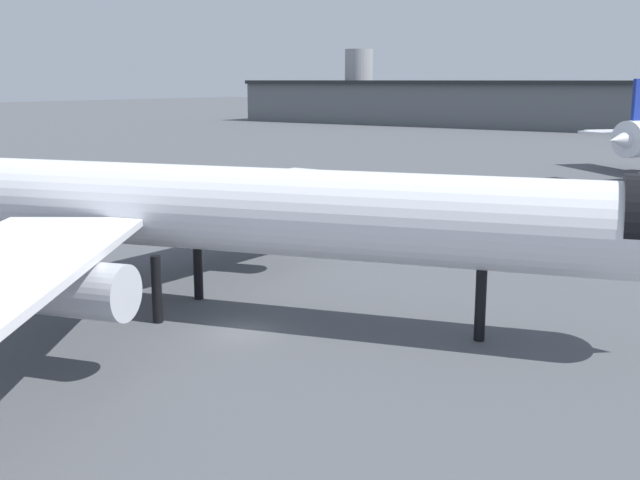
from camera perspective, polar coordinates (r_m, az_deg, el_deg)
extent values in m
plane|color=#4C4F54|center=(45.64, -5.83, -6.74)|extent=(900.00, 900.00, 0.00)
cylinder|color=white|center=(47.79, -7.86, 2.34)|extent=(49.59, 22.36, 5.16)
cube|color=white|center=(62.11, -5.43, 3.93)|extent=(8.99, 23.20, 0.41)
cylinder|color=#B7BAC1|center=(59.40, -5.38, 1.92)|extent=(7.67, 5.12, 2.84)
cube|color=white|center=(38.48, -22.36, -1.69)|extent=(20.56, 23.06, 0.41)
cylinder|color=#B7BAC1|center=(40.20, -18.31, -3.35)|extent=(7.67, 5.12, 2.84)
cylinder|color=black|center=(44.33, 11.69, -4.69)|extent=(0.62, 0.62, 4.13)
cylinder|color=black|center=(52.21, -8.94, -2.10)|extent=(0.62, 0.62, 4.13)
cylinder|color=black|center=(47.61, -11.89, -3.56)|extent=(0.62, 0.62, 4.13)
cone|color=silver|center=(112.93, 21.55, 6.87)|extent=(6.74, 7.76, 4.75)
cube|color=silver|center=(134.25, 22.13, 7.20)|extent=(18.93, 17.01, 0.40)
cube|color=silver|center=(117.97, 20.38, 7.37)|extent=(8.39, 6.19, 0.30)
cube|color=slate|center=(241.75, 20.18, 9.10)|extent=(242.84, 47.97, 13.00)
cube|color=#232628|center=(241.62, 20.30, 10.78)|extent=(243.08, 50.61, 1.20)
cylinder|color=#939399|center=(272.63, 2.85, 11.23)|extent=(9.54, 9.54, 24.64)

